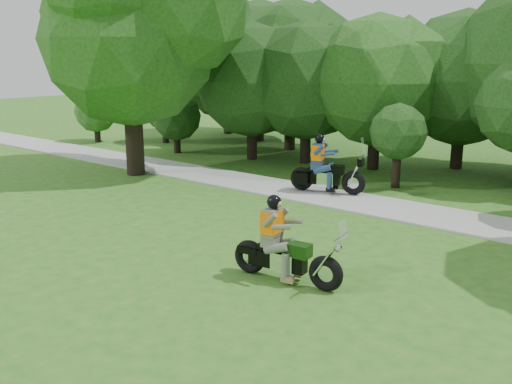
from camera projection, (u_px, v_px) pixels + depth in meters
The scene contains 5 objects.
ground at pixel (229, 306), 10.43m from camera, with size 100.00×100.00×0.00m, color #2B641C.
walkway at pixel (412, 212), 16.47m from camera, with size 60.00×2.20×0.06m, color #9E9E99.
big_tree_west at pixel (135, 18), 20.67m from camera, with size 8.64×6.56×9.96m.
chopper_motorcycle at pixel (281, 250), 11.47m from camera, with size 2.48×0.75×1.78m.
touring_motorcycle at pixel (323, 171), 18.57m from camera, with size 2.47×1.28×1.92m.
Camera 1 is at (6.44, -7.18, 4.51)m, focal length 40.00 mm.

